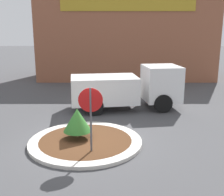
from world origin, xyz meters
name	(u,v)px	position (x,y,z in m)	size (l,w,h in m)	color
ground_plane	(85,143)	(0.00, 0.00, 0.00)	(120.00, 120.00, 0.00)	#474749
traffic_island	(85,141)	(0.00, 0.00, 0.07)	(4.28, 4.28, 0.13)	beige
stop_sign	(90,108)	(0.30, -0.98, 1.66)	(0.82, 0.07, 2.37)	#4C4C51
island_shrub	(77,120)	(-0.31, 0.19, 0.86)	(1.07, 1.07, 1.17)	brown
utility_truck	(128,87)	(1.85, 4.71, 1.18)	(5.97, 2.86, 2.29)	white
storefront_building	(125,38)	(2.20, 15.15, 3.38)	(14.50, 6.07, 6.75)	#93563D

